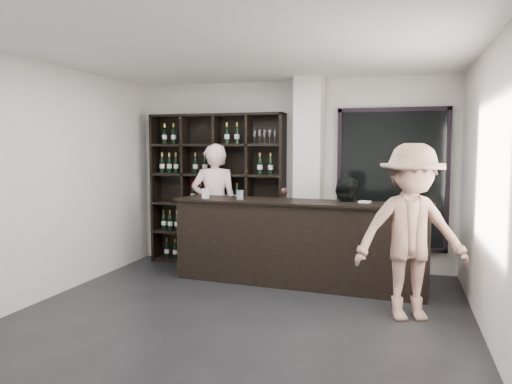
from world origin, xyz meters
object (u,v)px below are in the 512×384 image
(taster_pink, at_px, (214,206))
(taster_black, at_px, (344,231))
(customer, at_px, (411,232))
(wine_shelf, at_px, (217,189))
(tasting_counter, at_px, (298,243))

(taster_pink, distance_m, taster_black, 2.11)
(taster_black, relative_size, customer, 0.77)
(wine_shelf, height_order, taster_pink, wine_shelf)
(taster_pink, relative_size, taster_black, 1.30)
(tasting_counter, distance_m, taster_pink, 1.63)
(taster_pink, height_order, taster_black, taster_pink)
(taster_black, bearing_deg, taster_pink, -2.83)
(tasting_counter, height_order, customer, customer)
(tasting_counter, height_order, taster_pink, taster_pink)
(wine_shelf, relative_size, taster_pink, 1.24)
(tasting_counter, height_order, taster_black, taster_black)
(taster_black, bearing_deg, tasting_counter, 24.86)
(wine_shelf, relative_size, customer, 1.26)
(wine_shelf, bearing_deg, taster_pink, -78.58)
(customer, bearing_deg, tasting_counter, 126.60)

